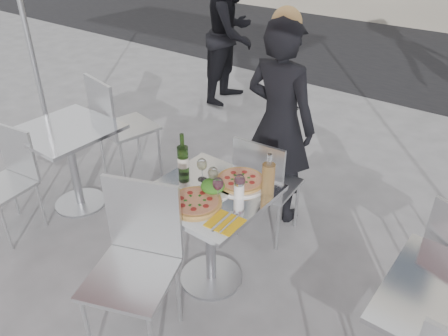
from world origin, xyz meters
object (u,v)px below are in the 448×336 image
Objects in this scene: main_table at (210,218)px; wineglass_red_a at (218,185)px; chair_far at (264,181)px; wineglass_red_b at (240,181)px; pedestrian_a at (232,33)px; side_chair_lnear at (10,173)px; sugar_shaker at (239,190)px; napkin_left at (148,195)px; carafe at (268,179)px; pizza_far at (240,181)px; wineglass_white_b at (213,174)px; side_chair_lfar at (116,121)px; pizza_near at (195,202)px; chair_near at (137,253)px; salad_plate at (213,187)px; wineglass_white_a at (202,165)px; napkin_right at (225,222)px; side_table_left at (70,151)px; woman_diner at (279,124)px; wine_bottle at (183,159)px.

main_table is 0.34m from wineglass_red_a.
chair_far is 5.64× the size of wineglass_red_b.
chair_far is 0.50× the size of pedestrian_a.
side_chair_lnear is 8.01× the size of sugar_shaker.
napkin_left is (-0.45, -0.34, -0.11)m from wineglass_red_b.
pizza_far is at bearing 177.10° from carafe.
wineglass_white_b reaches higher than napkin_left.
pizza_far is at bearing 179.95° from side_chair_lfar.
wineglass_white_b reaches higher than pizza_near.
wineglass_red_b is (-0.00, 0.01, 0.06)m from sugar_shaker.
chair_near is 1.83m from side_chair_lfar.
salad_plate is at bearing -112.02° from pizza_far.
sugar_shaker is at bearing -136.40° from carafe.
pizza_near is at bearing 2.49° from side_chair_lnear.
pizza_near is at bearing 56.24° from chair_near.
wineglass_white_a is at bearing 120.67° from pizza_near.
main_table is 0.61m from chair_far.
chair_far is 5.64× the size of wineglass_white_a.
pizza_near is 2.05× the size of wineglass_white_b.
chair_far is at bearing 86.78° from napkin_left.
main_table is 0.32m from pizza_far.
napkin_right is at bearing -35.49° from main_table.
wineglass_red_b is (0.16, -0.54, 0.33)m from chair_far.
wineglass_red_b reaches higher than side_chair_lnear.
sugar_shaker is at bearing 51.73° from napkin_left.
wineglass_white_a reaches higher than side_table_left.
side_chair_lnear is at bearing -156.24° from napkin_left.
side_chair_lnear is at bearing -159.81° from wineglass_white_a.
woman_diner is (-0.01, 1.54, 0.23)m from chair_near.
side_table_left is 0.49m from side_chair_lnear.
wineglass_red_b is 0.79× the size of napkin_right.
main_table is 7.01× the size of sugar_shaker.
chair_near is 6.42× the size of wineglass_white_a.
main_table is at bearing 7.65° from side_chair_lnear.
main_table is at bearing 172.44° from side_chair_lfar.
napkin_left and napkin_right have the same top height.
wine_bottle is (-0.37, -0.14, 0.10)m from pizza_far.
side_table_left is at bearing -176.63° from wineglass_white_a.
napkin_left is at bearing -136.38° from salad_plate.
wine_bottle reaches higher than napkin_left.
wineglass_red_a is (0.10, -0.08, 0.00)m from wineglass_white_b.
pizza_far is 2.23× the size of wineglass_red_b.
wineglass_red_a is (0.22, -0.12, 0.00)m from wineglass_white_a.
woman_diner is 0.89m from wineglass_white_a.
wineglass_white_a reaches higher than main_table.
napkin_left is (-0.29, -0.88, 0.23)m from chair_far.
chair_far is 0.61m from carafe.
chair_near is 6.42× the size of wineglass_white_b.
wineglass_red_b is at bearing -56.51° from pizza_far.
wineglass_red_a is 0.71× the size of napkin_left.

